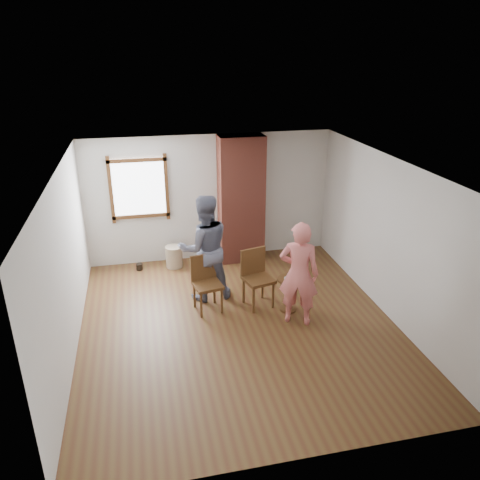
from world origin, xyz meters
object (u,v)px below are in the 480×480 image
dining_chair_right (256,274)px  person_pink (299,274)px  dining_chair_left (206,280)px  side_table (289,289)px  man (205,248)px  stoneware_crock (174,257)px

dining_chair_right → person_pink: person_pink is taller
dining_chair_left → side_table: (1.35, -0.37, -0.14)m
side_table → person_pink: (0.02, -0.37, 0.47)m
side_table → man: 1.61m
stoneware_crock → person_pink: person_pink is taller
stoneware_crock → man: (0.44, -1.36, 0.73)m
dining_chair_right → person_pink: 0.93m
dining_chair_left → dining_chair_right: size_ratio=0.96×
side_table → person_pink: person_pink is taller
person_pink → stoneware_crock: bearing=-28.5°
man → person_pink: size_ratio=1.10×
stoneware_crock → side_table: 2.76m
dining_chair_right → side_table: (0.48, -0.35, -0.16)m
dining_chair_right → side_table: bearing=-49.1°
dining_chair_left → person_pink: bearing=-38.7°
man → person_pink: (1.33, -1.13, -0.09)m
dining_chair_left → man: man is taller
dining_chair_left → side_table: size_ratio=1.60×
person_pink → dining_chair_right: bearing=-28.5°
dining_chair_left → man: 0.57m
side_table → dining_chair_left: bearing=164.8°
dining_chair_right → man: man is taller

